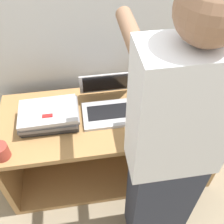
% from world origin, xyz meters
% --- Properties ---
extents(ground_plane, '(12.00, 12.00, 0.00)m').
position_xyz_m(ground_plane, '(0.00, 0.00, 0.00)').
color(ground_plane, gray).
extents(cart, '(1.44, 0.60, 0.60)m').
position_xyz_m(cart, '(0.00, 0.37, 0.30)').
color(cart, '#A87A47').
rests_on(cart, ground_plane).
extents(laptop_open, '(0.35, 0.34, 0.24)m').
position_xyz_m(laptop_open, '(0.00, 0.36, 0.65)').
color(laptop_open, '#B7B7BC').
rests_on(laptop_open, cart).
extents(laptop_stack_left, '(0.37, 0.26, 0.11)m').
position_xyz_m(laptop_stack_left, '(-0.38, 0.30, 0.66)').
color(laptop_stack_left, '#232326').
rests_on(laptop_stack_left, cart).
extents(laptop_stack_right, '(0.36, 0.25, 0.09)m').
position_xyz_m(laptop_stack_right, '(0.37, 0.31, 0.65)').
color(laptop_stack_right, '#B7B7BC').
rests_on(laptop_stack_right, cart).
extents(person, '(0.40, 0.53, 1.63)m').
position_xyz_m(person, '(0.21, -0.20, 0.82)').
color(person, '#2D3342').
rests_on(person, ground_plane).
extents(mug, '(0.09, 0.09, 0.09)m').
position_xyz_m(mug, '(-0.64, 0.08, 0.65)').
color(mug, '#9E382D').
rests_on(mug, cart).
extents(inventory_tag, '(0.06, 0.02, 0.01)m').
position_xyz_m(inventory_tag, '(-0.38, 0.24, 0.72)').
color(inventory_tag, red).
rests_on(inventory_tag, laptop_stack_left).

